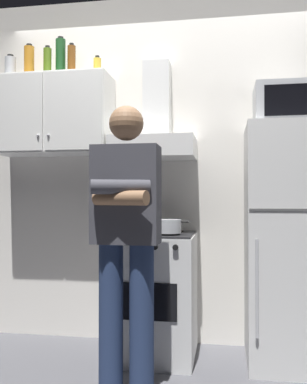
% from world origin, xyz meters
% --- Properties ---
extents(ground_plane, '(7.00, 7.00, 0.00)m').
position_xyz_m(ground_plane, '(0.00, 0.00, 0.00)').
color(ground_plane, '#4C4C51').
extents(back_wall_tiled, '(4.80, 0.10, 2.70)m').
position_xyz_m(back_wall_tiled, '(0.00, 0.60, 1.35)').
color(back_wall_tiled, silver).
rests_on(back_wall_tiled, ground_plane).
extents(upper_cabinet, '(0.90, 0.37, 0.60)m').
position_xyz_m(upper_cabinet, '(-0.85, 0.37, 1.75)').
color(upper_cabinet, white).
extents(stove_oven, '(0.60, 0.62, 0.87)m').
position_xyz_m(stove_oven, '(-0.05, 0.25, 0.43)').
color(stove_oven, silver).
rests_on(stove_oven, ground_plane).
extents(range_hood, '(0.60, 0.44, 0.75)m').
position_xyz_m(range_hood, '(-0.05, 0.38, 1.60)').
color(range_hood, white).
extents(refrigerator, '(0.60, 0.62, 1.60)m').
position_xyz_m(refrigerator, '(0.90, 0.25, 0.80)').
color(refrigerator, silver).
rests_on(refrigerator, ground_plane).
extents(microwave, '(0.48, 0.37, 0.28)m').
position_xyz_m(microwave, '(0.90, 0.27, 1.74)').
color(microwave, '#B7BABF').
rests_on(microwave, refrigerator).
extents(person_standing, '(0.38, 0.33, 1.64)m').
position_xyz_m(person_standing, '(-0.10, -0.36, 0.90)').
color(person_standing, navy).
rests_on(person_standing, ground_plane).
extents(cooking_pot, '(0.28, 0.18, 0.09)m').
position_xyz_m(cooking_pot, '(0.08, 0.13, 0.92)').
color(cooking_pot, '#B7BABF').
rests_on(cooking_pot, stove_oven).
extents(bottle_olive_oil, '(0.06, 0.06, 0.24)m').
position_xyz_m(bottle_olive_oil, '(-0.89, 0.36, 2.16)').
color(bottle_olive_oil, '#4C6B19').
rests_on(bottle_olive_oil, upper_cabinet).
extents(bottle_spice_jar, '(0.06, 0.06, 0.15)m').
position_xyz_m(bottle_spice_jar, '(-0.51, 0.41, 2.12)').
color(bottle_spice_jar, gold).
rests_on(bottle_spice_jar, upper_cabinet).
extents(bottle_beer_brown, '(0.06, 0.06, 0.25)m').
position_xyz_m(bottle_beer_brown, '(-0.70, 0.38, 2.17)').
color(bottle_beer_brown, brown).
rests_on(bottle_beer_brown, upper_cabinet).
extents(bottle_wine_green, '(0.08, 0.08, 0.32)m').
position_xyz_m(bottle_wine_green, '(-0.80, 0.40, 2.20)').
color(bottle_wine_green, '#19471E').
rests_on(bottle_wine_green, upper_cabinet).
extents(bottle_canister_steel, '(0.09, 0.09, 0.19)m').
position_xyz_m(bottle_canister_steel, '(-1.21, 0.38, 2.14)').
color(bottle_canister_steel, '#B2B5BA').
rests_on(bottle_canister_steel, upper_cabinet).
extents(bottle_liquor_amber, '(0.08, 0.08, 0.27)m').
position_xyz_m(bottle_liquor_amber, '(-1.06, 0.40, 2.18)').
color(bottle_liquor_amber, '#B7721E').
rests_on(bottle_liquor_amber, upper_cabinet).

